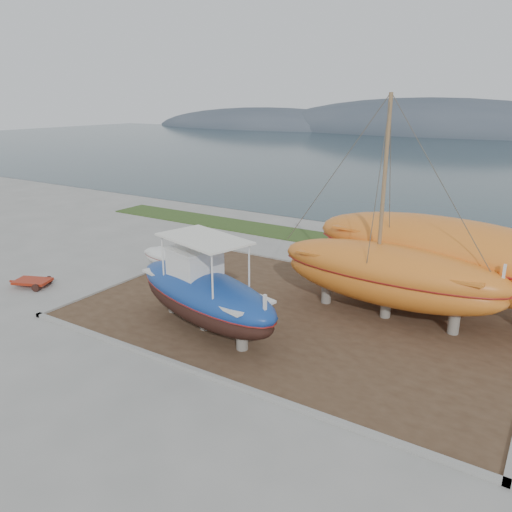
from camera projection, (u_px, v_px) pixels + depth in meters
The scene contains 10 objects.
ground at pixel (243, 352), 18.42m from camera, with size 140.00×140.00×0.00m, color gray.
dirt_patch at pixel (294, 313), 21.63m from camera, with size 18.00×12.00×0.06m, color #422D1E.
curb_frame at pixel (294, 312), 21.62m from camera, with size 18.60×12.60×0.15m, color gray, non-canonical shape.
grass_strip at pixel (382, 248), 30.88m from camera, with size 44.00×3.00×0.08m, color #284219.
sea at pixel (503, 160), 74.74m from camera, with size 260.00×100.00×0.04m, color #1B3037, non-canonical shape.
blue_caique at pixel (204, 284), 19.56m from camera, with size 7.95×2.49×3.83m, color navy, non-canonical shape.
white_dinghy at pixel (174, 261), 26.44m from camera, with size 4.08×1.53×1.23m, color silver, non-canonical shape.
orange_sailboat at pixel (394, 212), 19.85m from camera, with size 9.63×2.84×9.10m, color orange, non-canonical shape.
orange_bare_hull at pixel (444, 266), 21.42m from camera, with size 12.12×3.64×3.97m, color orange, non-canonical shape.
red_trailer at pixel (33, 283), 24.71m from camera, with size 2.52×1.26×0.36m, color #A02612, non-canonical shape.
Camera 1 is at (9.23, -13.66, 8.97)m, focal length 35.00 mm.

